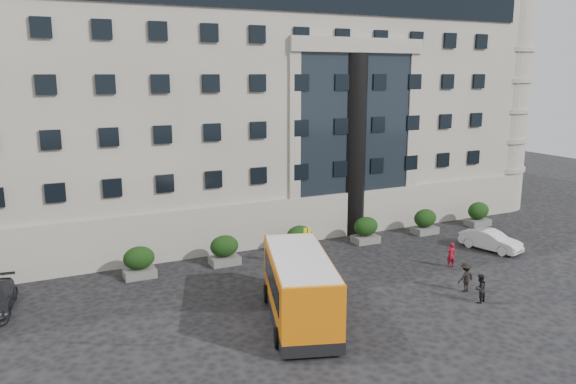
% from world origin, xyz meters
% --- Properties ---
extents(ground, '(120.00, 120.00, 0.00)m').
position_xyz_m(ground, '(0.00, 0.00, 0.00)').
color(ground, black).
rests_on(ground, ground).
extents(civic_building, '(44.00, 24.00, 18.00)m').
position_xyz_m(civic_building, '(6.00, 22.00, 9.00)').
color(civic_building, gray).
rests_on(civic_building, ground).
extents(entrance_column, '(1.80, 1.80, 13.00)m').
position_xyz_m(entrance_column, '(12.00, 10.30, 6.50)').
color(entrance_column, black).
rests_on(entrance_column, ground).
extents(hedge_a, '(1.80, 1.26, 1.84)m').
position_xyz_m(hedge_a, '(-4.00, 7.80, 0.93)').
color(hedge_a, '#61615F').
rests_on(hedge_a, ground).
extents(hedge_b, '(1.80, 1.26, 1.84)m').
position_xyz_m(hedge_b, '(1.20, 7.80, 0.93)').
color(hedge_b, '#61615F').
rests_on(hedge_b, ground).
extents(hedge_c, '(1.80, 1.26, 1.84)m').
position_xyz_m(hedge_c, '(6.40, 7.80, 0.93)').
color(hedge_c, '#61615F').
rests_on(hedge_c, ground).
extents(hedge_d, '(1.80, 1.26, 1.84)m').
position_xyz_m(hedge_d, '(11.60, 7.80, 0.93)').
color(hedge_d, '#61615F').
rests_on(hedge_d, ground).
extents(hedge_e, '(1.80, 1.26, 1.84)m').
position_xyz_m(hedge_e, '(16.80, 7.80, 0.93)').
color(hedge_e, '#61615F').
rests_on(hedge_e, ground).
extents(hedge_f, '(1.80, 1.26, 1.84)m').
position_xyz_m(hedge_f, '(22.00, 7.80, 0.93)').
color(hedge_f, '#61615F').
rests_on(hedge_f, ground).
extents(bus_stop_sign, '(0.50, 0.08, 2.52)m').
position_xyz_m(bus_stop_sign, '(5.50, 5.00, 1.73)').
color(bus_stop_sign, '#262628').
rests_on(bus_stop_sign, ground).
extents(minibus, '(5.01, 8.24, 3.25)m').
position_xyz_m(minibus, '(1.67, -1.49, 1.79)').
color(minibus, orange).
rests_on(minibus, ground).
extents(white_taxi, '(2.48, 4.30, 1.34)m').
position_xyz_m(white_taxi, '(18.18, 2.73, 0.67)').
color(white_taxi, silver).
rests_on(white_taxi, ground).
extents(pedestrian_a, '(0.62, 0.46, 1.54)m').
position_xyz_m(pedestrian_a, '(13.46, 1.30, 0.77)').
color(pedestrian_a, maroon).
rests_on(pedestrian_a, ground).
extents(pedestrian_b, '(0.87, 0.76, 1.52)m').
position_xyz_m(pedestrian_b, '(11.02, -3.57, 0.76)').
color(pedestrian_b, black).
rests_on(pedestrian_b, ground).
extents(pedestrian_c, '(1.10, 0.70, 1.62)m').
position_xyz_m(pedestrian_c, '(11.46, -2.09, 0.81)').
color(pedestrian_c, black).
rests_on(pedestrian_c, ground).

